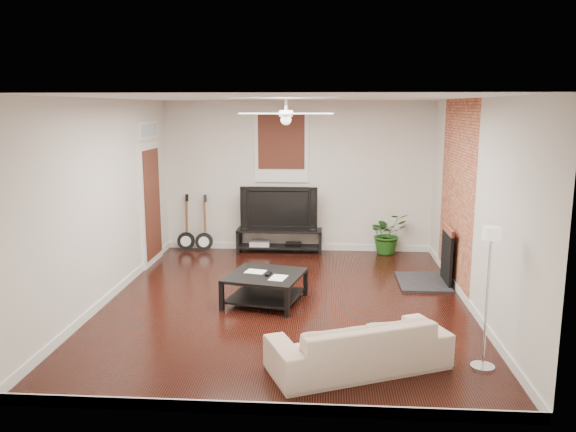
% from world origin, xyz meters
% --- Properties ---
extents(room, '(5.01, 6.01, 2.81)m').
position_xyz_m(room, '(0.00, 0.00, 1.40)').
color(room, black).
rests_on(room, ground).
extents(brick_accent, '(0.02, 2.20, 2.80)m').
position_xyz_m(brick_accent, '(2.49, 1.00, 1.40)').
color(brick_accent, '#A14733').
rests_on(brick_accent, floor).
extents(fireplace, '(0.80, 1.10, 0.92)m').
position_xyz_m(fireplace, '(2.20, 1.00, 0.46)').
color(fireplace, black).
rests_on(fireplace, floor).
extents(window_back, '(1.00, 0.06, 1.30)m').
position_xyz_m(window_back, '(-0.30, 2.97, 1.95)').
color(window_back, '#39170F').
rests_on(window_back, wall_back).
extents(door_left, '(0.08, 1.00, 2.50)m').
position_xyz_m(door_left, '(-2.46, 1.90, 1.25)').
color(door_left, white).
rests_on(door_left, wall_left).
extents(tv_stand, '(1.58, 0.42, 0.44)m').
position_xyz_m(tv_stand, '(-0.32, 2.78, 0.22)').
color(tv_stand, black).
rests_on(tv_stand, floor).
extents(tv, '(1.42, 0.19, 0.81)m').
position_xyz_m(tv, '(-0.32, 2.80, 0.85)').
color(tv, black).
rests_on(tv, tv_stand).
extents(coffee_table, '(1.17, 1.17, 0.41)m').
position_xyz_m(coffee_table, '(-0.29, -0.03, 0.21)').
color(coffee_table, black).
rests_on(coffee_table, floor).
extents(sofa, '(1.99, 1.40, 0.54)m').
position_xyz_m(sofa, '(0.90, -2.01, 0.27)').
color(sofa, tan).
rests_on(sofa, floor).
extents(floor_lamp, '(0.33, 0.33, 1.52)m').
position_xyz_m(floor_lamp, '(2.20, -1.91, 0.76)').
color(floor_lamp, white).
rests_on(floor_lamp, floor).
extents(potted_plant, '(0.88, 0.84, 0.77)m').
position_xyz_m(potted_plant, '(1.68, 2.82, 0.39)').
color(potted_plant, '#1D5117').
rests_on(potted_plant, floor).
extents(guitar_left, '(0.36, 0.28, 1.08)m').
position_xyz_m(guitar_left, '(-2.09, 2.75, 0.54)').
color(guitar_left, black).
rests_on(guitar_left, floor).
extents(guitar_right, '(0.38, 0.31, 1.08)m').
position_xyz_m(guitar_right, '(-1.74, 2.72, 0.54)').
color(guitar_right, black).
rests_on(guitar_right, floor).
extents(ceiling_fan, '(1.24, 1.24, 0.32)m').
position_xyz_m(ceiling_fan, '(0.00, 0.00, 2.60)').
color(ceiling_fan, white).
rests_on(ceiling_fan, ceiling).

